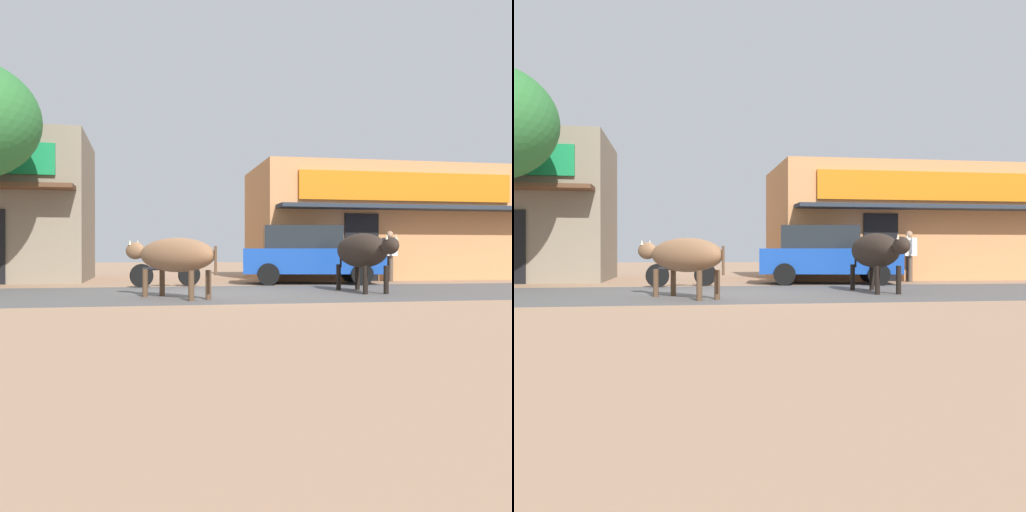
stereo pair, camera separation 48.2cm
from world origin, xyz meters
The scene contains 8 objects.
ground centered at (0.00, 0.00, 0.00)m, with size 80.00×80.00×0.00m, color #A47D5F.
asphalt_road centered at (0.00, 0.00, 0.00)m, with size 72.00×5.42×0.00m, color #575352.
storefront_right_club centered at (6.81, 6.93, 1.91)m, with size 8.86×5.47×3.80m.
parked_hatchback_car centered at (3.26, 3.48, 0.84)m, with size 4.15×2.43×1.64m.
parked_motorcycle centered at (-0.78, 2.71, 0.47)m, with size 1.83×0.63×1.05m.
cow_near_brown centered at (-0.79, -1.11, 0.83)m, with size 1.96×2.40×1.18m.
cow_far_dark centered at (3.47, -0.16, 0.93)m, with size 0.84×2.87×1.33m.
pedestrian_by_shop centered at (6.07, 4.28, 0.91)m, with size 0.42×0.61×1.55m.
Camera 2 is at (-0.86, -12.71, 0.90)m, focal length 41.08 mm.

